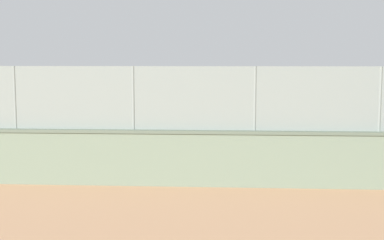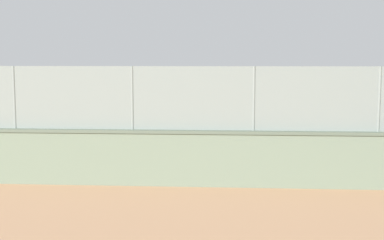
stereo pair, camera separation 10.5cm
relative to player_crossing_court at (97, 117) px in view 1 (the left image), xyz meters
The scene contains 8 objects.
ground_plane 4.80m from the player_crossing_court, 124.72° to the right, with size 260.00×260.00×0.00m, color tan.
perimeter_wall 7.65m from the player_crossing_court, 111.44° to the left, with size 31.18×0.91×1.42m.
fence_panel_on_wall 7.76m from the player_crossing_court, 111.44° to the left, with size 30.62×0.52×1.60m.
player_crossing_court is the anchor object (origin of this frame).
player_at_service_line 6.80m from the player_crossing_court, behind, with size 1.23×0.77×1.66m.
player_foreground_swinging 6.79m from the player_crossing_court, 163.45° to the right, with size 0.70×1.03×1.53m.
sports_ball 2.30m from the player_crossing_court, 84.73° to the left, with size 0.17×0.17×0.17m, color orange.
courtside_bench 5.25m from the player_crossing_court, 88.89° to the left, with size 1.61×0.40×0.87m.
Camera 1 is at (-2.63, 24.34, 3.23)m, focal length 50.24 mm.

